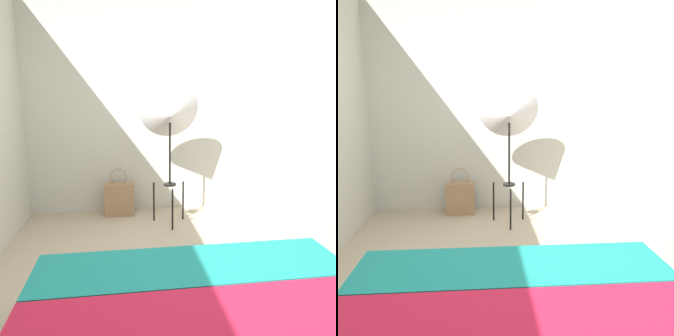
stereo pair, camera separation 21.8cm
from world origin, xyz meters
The scene contains 4 objects.
ground_plane centered at (0.00, 0.00, 0.00)m, with size 14.00×14.00×0.00m, color tan.
wall_back centered at (0.00, 2.31, 1.30)m, with size 8.00×0.05×2.60m.
photo_umbrella centered at (0.02, 1.73, 1.26)m, with size 0.67×0.42×1.62m.
tote_bag centered at (-0.55, 2.09, 0.20)m, with size 0.35×0.17×0.58m.
Camera 2 is at (-0.28, -1.81, 1.42)m, focal length 35.00 mm.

